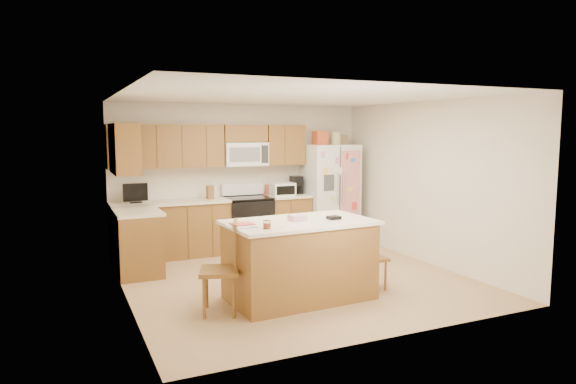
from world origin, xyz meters
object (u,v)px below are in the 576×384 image
stove (248,223)px  windsor_chair_back (271,251)px  windsor_chair_right (369,257)px  refrigerator (329,193)px  windsor_chair_left (222,270)px  island (299,260)px

stove → windsor_chair_back: stove is taller
stove → windsor_chair_back: bearing=-101.2°
stove → windsor_chair_right: bearing=-75.9°
refrigerator → windsor_chair_left: size_ratio=1.95×
island → windsor_chair_back: island is taller
windsor_chair_right → stove: bearing=104.1°
stove → windsor_chair_left: 3.11m
refrigerator → windsor_chair_right: size_ratio=2.34×
stove → windsor_chair_back: size_ratio=1.18×
windsor_chair_back → windsor_chair_left: bearing=-138.8°
island → windsor_chair_right: (1.00, -0.00, -0.08)m
refrigerator → windsor_chair_right: 2.86m
windsor_chair_back → windsor_chair_right: windsor_chair_back is taller
refrigerator → island: (-1.88, -2.67, -0.43)m
windsor_chair_back → windsor_chair_right: bearing=-33.9°
windsor_chair_left → windsor_chair_back: (0.92, 0.81, -0.04)m
refrigerator → windsor_chair_right: (-0.88, -2.67, -0.51)m
windsor_chair_left → windsor_chair_right: bearing=2.3°
island → windsor_chair_right: 1.00m
stove → refrigerator: (1.57, -0.06, 0.45)m
stove → island: (-0.31, -2.73, 0.01)m
refrigerator → stove: bearing=177.7°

